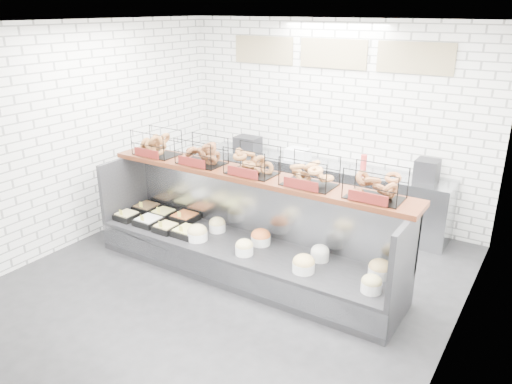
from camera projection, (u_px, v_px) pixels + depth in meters
The scene contains 5 objects.
ground at pixel (229, 284), 6.04m from camera, with size 5.50×5.50×0.00m, color black.
room_shell at pixel (256, 107), 5.80m from camera, with size 5.02×5.51×3.01m.
display_case at pixel (244, 248), 6.20m from camera, with size 4.00×0.90×1.20m.
bagel_shelf at pixel (252, 164), 5.97m from camera, with size 4.10×0.50×0.40m.
prep_counter at pixel (318, 189), 7.80m from camera, with size 4.00×0.60×1.20m.
Camera 1 is at (3.11, -4.27, 3.16)m, focal length 35.00 mm.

